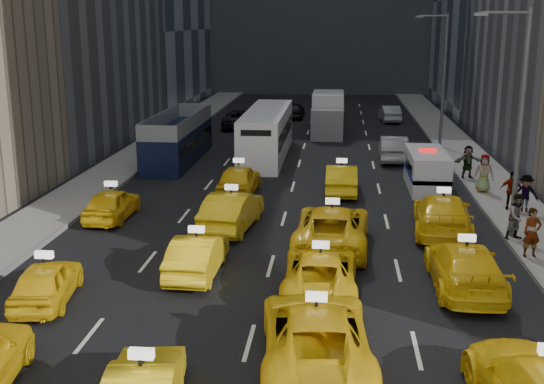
{
  "coord_description": "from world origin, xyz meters",
  "views": [
    {
      "loc": [
        2.25,
        -14.86,
        8.54
      ],
      "look_at": [
        -0.23,
        10.87,
        2.0
      ],
      "focal_mm": 45.0,
      "sensor_mm": 36.0,
      "label": 1
    }
  ],
  "objects": [
    {
      "name": "curb_east",
      "position": [
        9.05,
        25.0,
        0.09
      ],
      "size": [
        0.15,
        90.0,
        0.18
      ],
      "primitive_type": "cube",
      "color": "slate",
      "rests_on": "ground"
    },
    {
      "name": "taxi_12",
      "position": [
        -7.52,
        13.2,
        0.7
      ],
      "size": [
        1.68,
        4.1,
        1.39
      ],
      "primitive_type": "imported",
      "rotation": [
        0.0,
        0.0,
        3.13
      ],
      "color": "yellow",
      "rests_on": "ground"
    },
    {
      "name": "misc_car_0",
      "position": [
        5.78,
        27.48,
        0.78
      ],
      "size": [
        1.75,
        4.79,
        1.57
      ],
      "primitive_type": "imported",
      "rotation": [
        0.0,
        0.0,
        3.12
      ],
      "color": "#929498",
      "rests_on": "ground"
    },
    {
      "name": "sidewalk_east",
      "position": [
        10.5,
        25.0,
        0.07
      ],
      "size": [
        3.0,
        90.0,
        0.15
      ],
      "primitive_type": "cube",
      "color": "gray",
      "rests_on": "ground"
    },
    {
      "name": "taxi_10",
      "position": [
        1.83,
        5.71,
        0.7
      ],
      "size": [
        2.34,
        5.05,
        1.4
      ],
      "primitive_type": "imported",
      "rotation": [
        0.0,
        0.0,
        3.14
      ],
      "color": "yellow",
      "rests_on": "ground"
    },
    {
      "name": "city_bus",
      "position": [
        -2.2,
        27.95,
        1.49
      ],
      "size": [
        3.14,
        11.8,
        3.01
      ],
      "rotation": [
        0.0,
        0.0,
        -0.06
      ],
      "color": "white",
      "rests_on": "ground"
    },
    {
      "name": "box_truck",
      "position": [
        1.53,
        37.18,
        1.54
      ],
      "size": [
        2.58,
        6.92,
        3.13
      ],
      "rotation": [
        0.0,
        0.0,
        0.03
      ],
      "color": "silver",
      "rests_on": "ground"
    },
    {
      "name": "curb_west",
      "position": [
        -9.05,
        25.0,
        0.09
      ],
      "size": [
        0.15,
        90.0,
        0.18
      ],
      "primitive_type": "cube",
      "color": "slate",
      "rests_on": "ground"
    },
    {
      "name": "misc_car_3",
      "position": [
        -1.57,
        45.76,
        0.7
      ],
      "size": [
        1.78,
        4.16,
        1.4
      ],
      "primitive_type": "imported",
      "rotation": [
        0.0,
        0.0,
        3.11
      ],
      "color": "black",
      "rests_on": "ground"
    },
    {
      "name": "nypd_van",
      "position": [
        6.94,
        20.26,
        0.95
      ],
      "size": [
        2.46,
        5.1,
        2.11
      ],
      "rotation": [
        0.0,
        0.0,
        0.11
      ],
      "color": "silver",
      "rests_on": "ground"
    },
    {
      "name": "pedestrian_2",
      "position": [
        10.71,
        15.52,
        1.01
      ],
      "size": [
        1.18,
        0.64,
        1.73
      ],
      "primitive_type": "imported",
      "rotation": [
        0.0,
        0.0,
        -0.17
      ],
      "color": "gray",
      "rests_on": "sidewalk_east"
    },
    {
      "name": "pedestrian_4",
      "position": [
        9.63,
        19.23,
        1.11
      ],
      "size": [
        1.0,
        0.65,
        1.92
      ],
      "primitive_type": "imported",
      "rotation": [
        0.0,
        0.0,
        -0.15
      ],
      "color": "gray",
      "rests_on": "sidewalk_east"
    },
    {
      "name": "taxi_16",
      "position": [
        -2.59,
        18.09,
        0.77
      ],
      "size": [
        1.93,
        4.54,
        1.53
      ],
      "primitive_type": "imported",
      "rotation": [
        0.0,
        0.0,
        3.11
      ],
      "color": "yellow",
      "rests_on": "ground"
    },
    {
      "name": "taxi_6",
      "position": [
        1.84,
        1.0,
        0.81
      ],
      "size": [
        3.17,
        6.03,
        1.62
      ],
      "primitive_type": "imported",
      "rotation": [
        0.0,
        0.0,
        3.23
      ],
      "color": "yellow",
      "rests_on": "ground"
    },
    {
      "name": "streetlight_near",
      "position": [
        9.18,
        12.0,
        4.92
      ],
      "size": [
        2.15,
        0.22,
        9.0
      ],
      "color": "#595B60",
      "rests_on": "ground"
    },
    {
      "name": "pedestrian_5",
      "position": [
        9.4,
        22.33,
        1.04
      ],
      "size": [
        1.72,
        0.85,
        1.79
      ],
      "primitive_type": "imported",
      "rotation": [
        0.0,
        0.0,
        0.23
      ],
      "color": "gray",
      "rests_on": "sidewalk_east"
    },
    {
      "name": "ground",
      "position": [
        0.0,
        0.0,
        0.0
      ],
      "size": [
        160.0,
        160.0,
        0.0
      ],
      "primitive_type": "plane",
      "color": "black",
      "rests_on": "ground"
    },
    {
      "name": "streetlight_far",
      "position": [
        9.18,
        32.0,
        4.92
      ],
      "size": [
        2.15,
        0.22,
        9.0
      ],
      "color": "#595B60",
      "rests_on": "ground"
    },
    {
      "name": "taxi_17",
      "position": [
        2.53,
        18.87,
        0.73
      ],
      "size": [
        1.55,
        4.44,
        1.46
      ],
      "primitive_type": "imported",
      "rotation": [
        0.0,
        0.0,
        3.14
      ],
      "color": "yellow",
      "rests_on": "ground"
    },
    {
      "name": "misc_car_2",
      "position": [
        1.75,
        47.98,
        0.84
      ],
      "size": [
        2.4,
        5.79,
        1.67
      ],
      "primitive_type": "imported",
      "rotation": [
        0.0,
        0.0,
        3.13
      ],
      "color": "slate",
      "rests_on": "ground"
    },
    {
      "name": "taxi_13",
      "position": [
        -2.06,
        12.29,
        0.79
      ],
      "size": [
        2.23,
        4.98,
        1.59
      ],
      "primitive_type": "imported",
      "rotation": [
        0.0,
        0.0,
        3.02
      ],
      "color": "yellow",
      "rests_on": "ground"
    },
    {
      "name": "taxi_9",
      "position": [
        -2.44,
        6.96,
        0.7
      ],
      "size": [
        1.55,
        4.28,
        1.4
      ],
      "primitive_type": "imported",
      "rotation": [
        0.0,
        0.0,
        3.13
      ],
      "color": "yellow",
      "rests_on": "ground"
    },
    {
      "name": "taxi_15",
      "position": [
        6.64,
        12.51,
        0.81
      ],
      "size": [
        2.78,
        5.75,
        1.61
      ],
      "primitive_type": "imported",
      "rotation": [
        0.0,
        0.0,
        3.05
      ],
      "color": "yellow",
      "rests_on": "ground"
    },
    {
      "name": "sidewalk_west",
      "position": [
        -10.5,
        25.0,
        0.07
      ],
      "size": [
        3.0,
        90.0,
        0.15
      ],
      "primitive_type": "cube",
      "color": "gray",
      "rests_on": "ground"
    },
    {
      "name": "taxi_14",
      "position": [
        2.15,
        10.23,
        0.82
      ],
      "size": [
        3.01,
        6.03,
        1.64
      ],
      "primitive_type": "imported",
      "rotation": [
        0.0,
        0.0,
        3.09
      ],
      "color": "yellow",
      "rests_on": "ground"
    },
    {
      "name": "pedestrian_3",
      "position": [
        10.21,
        16.06,
        1.02
      ],
      "size": [
        1.11,
        0.76,
        1.74
      ],
      "primitive_type": "imported",
      "rotation": [
        0.0,
        0.0,
        -0.33
      ],
      "color": "gray",
      "rests_on": "sidewalk_east"
    },
    {
      "name": "taxi_11",
      "position": [
        6.49,
        6.46,
        0.77
      ],
      "size": [
        2.15,
        5.28,
        1.53
      ],
      "primitive_type": "imported",
      "rotation": [
        0.0,
        0.0,
        3.14
      ],
      "color": "yellow",
      "rests_on": "ground"
    },
    {
      "name": "pedestrian_1",
      "position": [
        9.38,
        11.53,
        1.07
      ],
      "size": [
        1.01,
        0.79,
        1.84
      ],
      "primitive_type": "imported",
      "rotation": [
        0.0,
        0.0,
        0.38
      ],
      "color": "gray",
      "rests_on": "sidewalk_east"
    },
    {
      "name": "taxi_8",
      "position": [
        -6.61,
        4.14,
        0.67
      ],
      "size": [
        2.09,
        4.1,
        1.34
      ],
      "primitive_type": "imported",
      "rotation": [
        0.0,
        0.0,
        3.28
      ],
      "color": "yellow",
      "rests_on": "ground"
    },
    {
      "name": "misc_car_4",
      "position": [
        6.75,
        44.47,
        0.7
      ],
      "size": [
        1.81,
        4.37,
        1.41
      ],
      "primitive_type": "imported",
      "rotation": [
        0.0,
        0.0,
        3.22
      ],
      "color": "#989B9F",
      "rests_on": "ground"
    },
    {
      "name": "double_decker",
      "position": [
        -7.52,
        26.06,
        1.46
      ],
      "size": [
        2.85,
        10.28,
        2.96
      ],
      "rotation": [
        0.0,
        0.0,
        -0.05
      ],
      "color": "black",
      "rests_on": "ground"
    },
    {
      "name": "misc_car_1",
      "position": [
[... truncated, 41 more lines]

